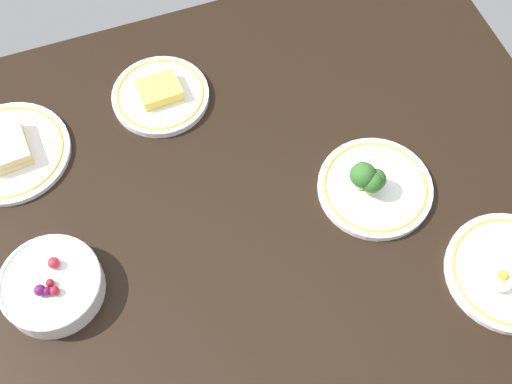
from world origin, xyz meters
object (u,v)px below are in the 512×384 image
plate_cheese (160,95)px  plate_sandwich (9,151)px  plate_broccoli (374,185)px  bowl_berries (52,285)px  plate_eggs (510,272)px

plate_cheese → plate_sandwich: size_ratio=0.84×
plate_broccoli → bowl_berries: plate_broccoli is taller
plate_eggs → plate_sandwich: (75.86, -53.25, 0.07)cm
plate_cheese → plate_sandwich: (30.30, 3.00, -0.01)cm
plate_eggs → plate_sandwich: size_ratio=0.97×
plate_cheese → bowl_berries: 43.12cm
bowl_berries → plate_cheese: bearing=-130.4°
plate_cheese → plate_sandwich: plate_sandwich is taller
plate_broccoli → plate_eggs: bearing=123.2°
plate_cheese → plate_broccoli: bearing=132.6°
plate_sandwich → plate_eggs: bearing=144.9°
plate_cheese → bowl_berries: size_ratio=1.11×
plate_eggs → plate_broccoli: bearing=-56.8°
plate_broccoli → plate_eggs: size_ratio=0.95×
plate_cheese → plate_eggs: plate_eggs is taller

